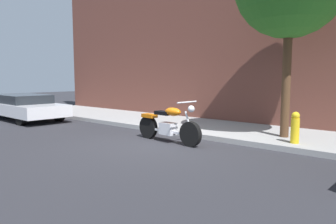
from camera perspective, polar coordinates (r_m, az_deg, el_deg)
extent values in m
plane|color=#28282D|center=(8.25, -1.92, -5.82)|extent=(60.00, 60.00, 0.00)
cube|color=#959595|center=(10.41, 8.52, -2.97)|extent=(20.78, 2.98, 0.14)
cube|color=brown|center=(12.00, 13.50, 17.01)|extent=(20.78, 0.50, 8.00)
cylinder|color=black|center=(7.93, 4.06, -4.00)|extent=(0.64, 0.18, 0.63)
cylinder|color=black|center=(9.02, -3.56, -2.75)|extent=(0.64, 0.18, 0.63)
cube|color=silver|center=(8.45, 0.00, -3.01)|extent=(0.46, 0.31, 0.32)
cube|color=silver|center=(8.46, 0.00, -3.48)|extent=(1.42, 0.18, 0.06)
ellipsoid|color=#D1660C|center=(8.26, 0.89, 0.04)|extent=(0.54, 0.29, 0.22)
cube|color=black|center=(8.52, -0.86, -0.18)|extent=(0.50, 0.27, 0.10)
cube|color=#D1660C|center=(8.94, -3.37, -0.66)|extent=(0.46, 0.27, 0.10)
cylinder|color=silver|center=(7.92, 3.75, -1.96)|extent=(0.27, 0.07, 0.58)
cylinder|color=silver|center=(7.90, 3.45, 1.79)|extent=(0.08, 0.70, 0.04)
sphere|color=silver|center=(7.83, 4.21, 0.56)|extent=(0.17, 0.17, 0.17)
cylinder|color=silver|center=(8.75, -0.42, -3.35)|extent=(0.80, 0.14, 0.09)
cylinder|color=black|center=(13.21, -19.07, -0.21)|extent=(0.65, 0.24, 0.64)
cylinder|color=black|center=(12.59, -24.92, -0.75)|extent=(0.65, 0.24, 0.64)
cylinder|color=black|center=(15.76, -24.02, 0.58)|extent=(0.65, 0.24, 0.64)
cube|color=silver|center=(14.16, -24.45, 0.58)|extent=(4.49, 1.85, 0.45)
cube|color=#1E2328|center=(14.23, -24.67, 2.06)|extent=(2.35, 1.59, 0.40)
cylinder|color=black|center=(20.18, -28.03, 1.51)|extent=(0.66, 0.28, 0.64)
cylinder|color=#4D3320|center=(8.91, 20.56, 5.61)|extent=(0.22, 0.22, 3.37)
cylinder|color=gold|center=(8.24, 21.90, -3.63)|extent=(0.20, 0.20, 0.75)
sphere|color=gold|center=(8.18, 22.02, -0.63)|extent=(0.19, 0.19, 0.19)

